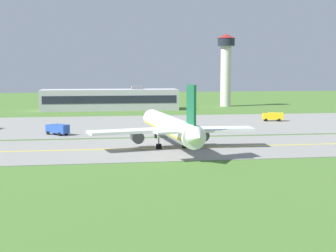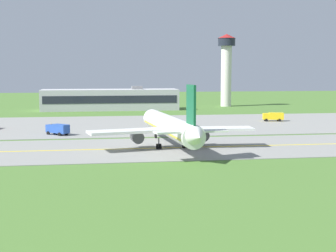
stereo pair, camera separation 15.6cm
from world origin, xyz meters
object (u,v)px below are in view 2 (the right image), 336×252
at_px(service_truck_catering, 58,129).
at_px(control_tower, 226,63).
at_px(service_truck_fuel, 273,116).
at_px(airplane_lead, 170,127).

xyz_separation_m(service_truck_catering, control_tower, (63.43, 84.24, 16.49)).
bearing_deg(service_truck_fuel, airplane_lead, -130.54).
xyz_separation_m(service_truck_fuel, service_truck_catering, (-60.94, -22.18, 0.00)).
bearing_deg(control_tower, service_truck_fuel, -92.30).
height_order(airplane_lead, service_truck_catering, airplane_lead).
relative_size(service_truck_fuel, control_tower, 0.21).
bearing_deg(airplane_lead, service_truck_catering, 136.31).
xyz_separation_m(airplane_lead, service_truck_catering, (-23.10, 22.06, -2.60)).
bearing_deg(service_truck_catering, service_truck_fuel, 20.00).
relative_size(airplane_lead, service_truck_catering, 6.84).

